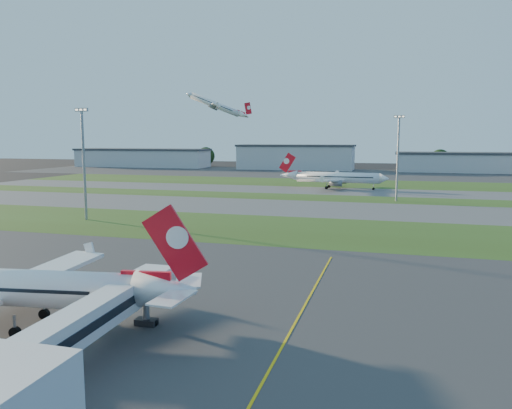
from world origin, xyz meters
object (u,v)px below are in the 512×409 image
(jet_bridge, at_px, (78,325))
(light_mast_west, at_px, (84,156))
(light_mast_centre, at_px, (398,152))
(airliner_taxiing, at_px, (336,178))
(airliner_parked, at_px, (0,288))

(jet_bridge, distance_m, light_mast_west, 81.73)
(light_mast_west, relative_size, light_mast_centre, 1.00)
(jet_bridge, bearing_deg, light_mast_centre, 78.62)
(airliner_taxiing, xyz_separation_m, light_mast_centre, (21.89, -32.81, 10.59))
(jet_bridge, relative_size, airliner_parked, 0.74)
(airliner_parked, relative_size, light_mast_west, 1.41)
(light_mast_west, distance_m, light_mast_centre, 89.64)
(airliner_parked, height_order, light_mast_west, light_mast_west)
(jet_bridge, height_order, airliner_parked, airliner_parked)
(jet_bridge, xyz_separation_m, airliner_parked, (-13.65, 6.58, -0.01))
(light_mast_west, bearing_deg, light_mast_centre, 38.66)
(airliner_parked, xyz_separation_m, airliner_taxiing, (16.56, 149.46, 0.22))
(jet_bridge, distance_m, airliner_taxiing, 156.07)
(jet_bridge, height_order, light_mast_west, light_mast_west)
(light_mast_centre, bearing_deg, jet_bridge, -101.38)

